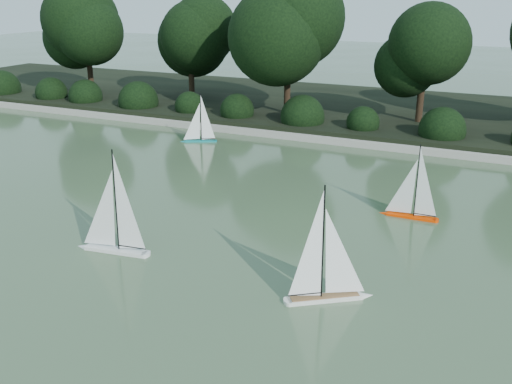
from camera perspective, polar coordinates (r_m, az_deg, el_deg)
ground at (r=7.85m, az=-6.24°, el=-11.40°), size 80.00×80.00×0.00m
pond_coping at (r=15.65m, az=10.77°, el=4.78°), size 40.00×0.35×0.18m
far_bank at (r=19.44m, az=13.74°, el=7.66°), size 40.00×8.00×0.30m
tree_line at (r=17.36m, az=17.45°, el=14.27°), size 26.31×3.93×4.39m
shrub_hedge at (r=16.41m, az=11.64°, el=6.72°), size 29.10×1.10×1.10m
sailboat_white_a at (r=9.52m, az=-14.46°, el=-4.16°), size 1.34×0.37×1.82m
sailboat_white_b at (r=7.92m, az=7.63°, el=-8.86°), size 1.15×0.88×1.76m
sailboat_orange at (r=10.95m, az=14.92°, el=-1.27°), size 1.10×0.18×1.51m
sailboat_teal at (r=15.95m, az=-5.91°, el=5.81°), size 1.00×0.58×1.43m
race_buoy at (r=10.49m, az=-15.60°, el=-3.68°), size 0.13×0.13×0.13m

